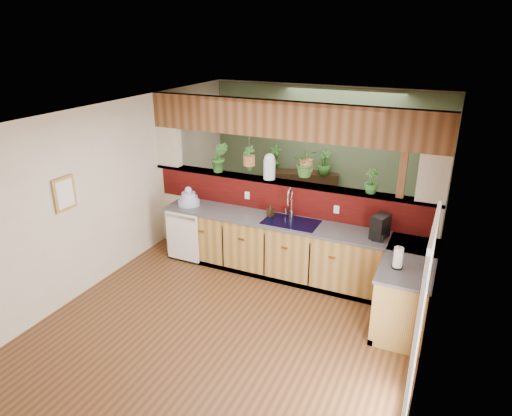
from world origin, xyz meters
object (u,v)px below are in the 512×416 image
at_px(dish_stack, 189,199).
at_px(shelving_console, 301,194).
at_px(paper_towel, 398,258).
at_px(glass_jar, 269,166).
at_px(faucet, 290,201).
at_px(soap_dispenser, 270,210).
at_px(coffee_maker, 380,228).

bearing_deg(dish_stack, shelving_console, 63.58).
xyz_separation_m(paper_towel, glass_jar, (-2.15, 1.14, 0.56)).
relative_size(paper_towel, shelving_console, 0.21).
xyz_separation_m(faucet, soap_dispenser, (-0.29, -0.07, -0.17)).
bearing_deg(shelving_console, dish_stack, -133.98).
relative_size(faucet, dish_stack, 1.38).
bearing_deg(shelving_console, paper_towel, -71.02).
distance_m(dish_stack, paper_towel, 3.48).
xyz_separation_m(faucet, coffee_maker, (1.36, -0.17, -0.11)).
bearing_deg(faucet, glass_jar, 153.26).
relative_size(dish_stack, soap_dispenser, 1.87).
distance_m(faucet, shelving_console, 2.29).
height_order(faucet, paper_towel, faucet).
bearing_deg(shelving_console, soap_dispenser, -101.05).
height_order(paper_towel, shelving_console, paper_towel).
distance_m(paper_towel, shelving_console, 3.82).
bearing_deg(soap_dispenser, dish_stack, -175.87).
relative_size(dish_stack, shelving_console, 0.25).
xyz_separation_m(coffee_maker, paper_towel, (0.35, -0.75, -0.02)).
bearing_deg(paper_towel, coffee_maker, 115.05).
height_order(faucet, shelving_console, faucet).
bearing_deg(glass_jar, shelving_console, 93.07).
bearing_deg(glass_jar, dish_stack, -162.35).
xyz_separation_m(dish_stack, glass_jar, (1.24, 0.40, 0.60)).
height_order(soap_dispenser, shelving_console, soap_dispenser).
relative_size(coffee_maker, shelving_console, 0.24).
height_order(faucet, soap_dispenser, faucet).
height_order(dish_stack, shelving_console, dish_stack).
bearing_deg(paper_towel, shelving_console, 126.54).
xyz_separation_m(faucet, glass_jar, (-0.44, 0.22, 0.43)).
bearing_deg(faucet, shelving_console, 104.31).
bearing_deg(soap_dispenser, glass_jar, 116.74).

